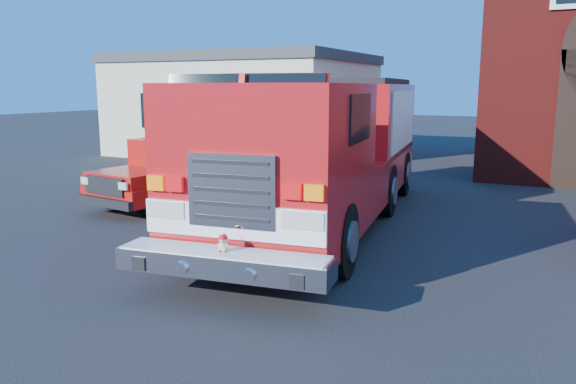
% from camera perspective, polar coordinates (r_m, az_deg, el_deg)
% --- Properties ---
extents(ground, '(100.00, 100.00, 0.00)m').
position_cam_1_polar(ground, '(10.41, 2.91, -5.94)').
color(ground, black).
rests_on(ground, ground).
extents(side_building, '(10.20, 8.20, 4.35)m').
position_cam_1_polar(side_building, '(25.67, -4.24, 8.95)').
color(side_building, beige).
rests_on(side_building, ground).
extents(fire_engine, '(4.14, 10.62, 3.18)m').
position_cam_1_polar(fire_engine, '(12.27, 3.75, 4.46)').
color(fire_engine, black).
rests_on(fire_engine, ground).
extents(pickup_truck, '(2.50, 5.30, 1.67)m').
position_cam_1_polar(pickup_truck, '(14.91, -10.71, 2.08)').
color(pickup_truck, black).
rests_on(pickup_truck, ground).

